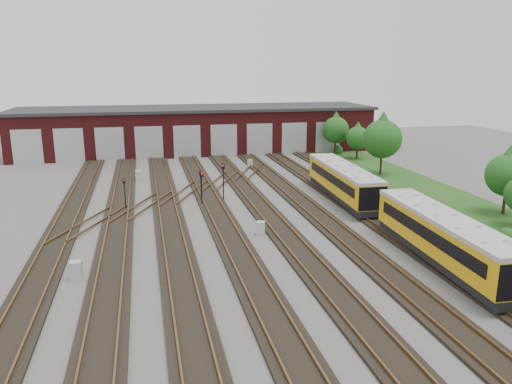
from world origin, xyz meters
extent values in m
plane|color=#4C4947|center=(0.00, 0.00, 0.00)|extent=(120.00, 120.00, 0.00)
cube|color=black|center=(-14.00, 0.00, 0.09)|extent=(2.40, 70.00, 0.18)
cube|color=brown|center=(-14.72, 0.00, 0.26)|extent=(0.10, 70.00, 0.15)
cube|color=brown|center=(-13.28, 0.00, 0.26)|extent=(0.10, 70.00, 0.15)
cube|color=black|center=(-10.00, 0.00, 0.09)|extent=(2.40, 70.00, 0.18)
cube|color=brown|center=(-10.72, 0.00, 0.26)|extent=(0.10, 70.00, 0.15)
cube|color=brown|center=(-9.28, 0.00, 0.26)|extent=(0.10, 70.00, 0.15)
cube|color=black|center=(-6.00, 0.00, 0.09)|extent=(2.40, 70.00, 0.18)
cube|color=brown|center=(-6.72, 0.00, 0.26)|extent=(0.10, 70.00, 0.15)
cube|color=brown|center=(-5.28, 0.00, 0.26)|extent=(0.10, 70.00, 0.15)
cube|color=black|center=(-2.00, 0.00, 0.09)|extent=(2.40, 70.00, 0.18)
cube|color=brown|center=(-2.72, 0.00, 0.26)|extent=(0.10, 70.00, 0.15)
cube|color=brown|center=(-1.28, 0.00, 0.26)|extent=(0.10, 70.00, 0.15)
cube|color=black|center=(2.00, 0.00, 0.09)|extent=(2.40, 70.00, 0.18)
cube|color=brown|center=(1.28, 0.00, 0.26)|extent=(0.10, 70.00, 0.15)
cube|color=brown|center=(2.72, 0.00, 0.26)|extent=(0.10, 70.00, 0.15)
cube|color=black|center=(6.00, 0.00, 0.09)|extent=(2.40, 70.00, 0.18)
cube|color=brown|center=(5.28, 0.00, 0.26)|extent=(0.10, 70.00, 0.15)
cube|color=brown|center=(6.72, 0.00, 0.26)|extent=(0.10, 70.00, 0.15)
cube|color=black|center=(10.00, 0.00, 0.09)|extent=(2.40, 70.00, 0.18)
cube|color=brown|center=(9.28, 0.00, 0.26)|extent=(0.10, 70.00, 0.15)
cube|color=brown|center=(10.72, 0.00, 0.26)|extent=(0.10, 70.00, 0.15)
cube|color=black|center=(14.00, 0.00, 0.09)|extent=(2.40, 70.00, 0.18)
cube|color=brown|center=(13.28, 0.00, 0.26)|extent=(0.10, 70.00, 0.15)
cube|color=brown|center=(14.72, 0.00, 0.26)|extent=(0.10, 70.00, 0.15)
cube|color=brown|center=(-8.00, 10.00, 0.26)|extent=(5.40, 9.62, 0.15)
cube|color=brown|center=(-4.00, 14.00, 0.26)|extent=(5.40, 9.62, 0.15)
cube|color=brown|center=(0.00, 18.00, 0.26)|extent=(5.40, 9.62, 0.15)
cube|color=brown|center=(-12.00, 6.00, 0.26)|extent=(5.40, 9.62, 0.15)
cube|color=brown|center=(4.00, 22.00, 0.26)|extent=(5.40, 9.62, 0.15)
cube|color=#571517|center=(0.00, 40.00, 3.00)|extent=(50.00, 12.00, 6.00)
cube|color=#2A292C|center=(0.00, 40.00, 6.15)|extent=(51.00, 12.50, 0.40)
cube|color=#A4A7AA|center=(-22.00, 33.98, 2.20)|extent=(3.60, 0.12, 4.40)
cube|color=#A4A7AA|center=(-17.00, 33.98, 2.20)|extent=(3.60, 0.12, 4.40)
cube|color=#A4A7AA|center=(-12.00, 33.98, 2.20)|extent=(3.60, 0.12, 4.40)
cube|color=#A4A7AA|center=(-7.00, 33.98, 2.20)|extent=(3.60, 0.12, 4.40)
cube|color=#A4A7AA|center=(-2.00, 33.98, 2.20)|extent=(3.60, 0.12, 4.40)
cube|color=#A4A7AA|center=(3.00, 33.98, 2.20)|extent=(3.60, 0.12, 4.40)
cube|color=#A4A7AA|center=(8.00, 33.98, 2.20)|extent=(3.60, 0.12, 4.40)
cube|color=#A4A7AA|center=(13.00, 33.98, 2.20)|extent=(3.60, 0.12, 4.40)
cube|color=#A4A7AA|center=(18.00, 33.98, 2.20)|extent=(3.60, 0.12, 4.40)
cube|color=#234818|center=(19.00, 10.00, 0.03)|extent=(8.00, 55.00, 0.05)
cube|color=black|center=(10.00, -7.15, 0.61)|extent=(2.81, 13.92, 0.55)
cube|color=#E2B00C|center=(10.00, -7.15, 1.90)|extent=(3.09, 13.93, 2.03)
cube|color=#B4B4AF|center=(10.00, -7.15, 3.05)|extent=(3.18, 13.94, 0.28)
cube|color=black|center=(8.78, -7.09, 2.13)|extent=(0.67, 12.16, 0.78)
cube|color=black|center=(11.22, -7.21, 2.13)|extent=(0.67, 12.16, 0.78)
cube|color=black|center=(10.00, 8.85, 0.61)|extent=(2.81, 13.92, 0.55)
cube|color=#E2B00C|center=(10.00, 8.85, 1.90)|extent=(3.09, 13.93, 2.03)
cube|color=#B4B4AF|center=(10.00, 8.85, 3.05)|extent=(3.18, 13.94, 0.28)
cube|color=black|center=(8.78, 8.91, 2.13)|extent=(0.67, 12.16, 0.78)
cube|color=black|center=(11.22, 8.79, 2.13)|extent=(0.67, 12.16, 0.78)
cylinder|color=black|center=(-2.90, 9.90, 1.27)|extent=(0.09, 0.09, 2.53)
cube|color=black|center=(-2.90, 9.90, 2.75)|extent=(0.25, 0.20, 0.44)
sphere|color=red|center=(-2.90, 9.81, 2.84)|extent=(0.10, 0.10, 0.10)
cylinder|color=black|center=(-9.49, 9.86, 1.17)|extent=(0.09, 0.09, 2.34)
cube|color=black|center=(-9.49, 9.86, 2.55)|extent=(0.23, 0.17, 0.43)
sphere|color=red|center=(-9.49, 9.77, 2.63)|extent=(0.10, 0.10, 0.10)
cylinder|color=black|center=(-2.81, 11.12, 1.19)|extent=(0.10, 0.10, 2.37)
cube|color=black|center=(-2.81, 11.12, 2.63)|extent=(0.28, 0.21, 0.50)
sphere|color=red|center=(-2.81, 11.02, 2.73)|extent=(0.12, 0.12, 0.12)
cylinder|color=black|center=(-0.78, 10.96, 1.47)|extent=(0.11, 0.11, 2.95)
cube|color=black|center=(-0.78, 10.96, 3.21)|extent=(0.29, 0.20, 0.53)
sphere|color=red|center=(-0.78, 10.86, 3.32)|extent=(0.13, 0.13, 0.13)
cube|color=#B0B3B5|center=(-11.89, -4.48, 0.55)|extent=(0.73, 0.63, 1.11)
cube|color=#B0B3B5|center=(-8.42, 21.29, 0.55)|extent=(0.72, 0.62, 1.11)
cube|color=#B0B3B5|center=(0.35, 0.89, 0.50)|extent=(0.71, 0.64, 1.01)
cube|color=#B0B3B5|center=(4.89, 25.82, 0.48)|extent=(0.62, 0.54, 0.96)
cube|color=#B0B3B5|center=(11.95, 12.97, 0.45)|extent=(0.67, 0.62, 0.90)
cylinder|color=black|center=(18.37, 31.98, 0.94)|extent=(0.25, 0.25, 1.89)
sphere|color=#1B4D16|center=(18.37, 31.98, 3.46)|extent=(3.67, 3.67, 3.67)
cone|color=#1B4D16|center=(18.37, 31.98, 4.78)|extent=(3.15, 3.15, 2.62)
cylinder|color=black|center=(19.96, 28.16, 0.78)|extent=(0.26, 0.26, 1.56)
sphere|color=#1B4D16|center=(19.96, 28.16, 2.86)|extent=(3.03, 3.03, 3.03)
cone|color=#1B4D16|center=(19.96, 28.16, 3.94)|extent=(2.60, 2.60, 2.17)
cylinder|color=black|center=(18.53, 18.36, 1.12)|extent=(0.24, 0.24, 2.24)
sphere|color=#1B4D16|center=(18.53, 18.36, 4.11)|extent=(4.35, 4.35, 4.35)
cone|color=#1B4D16|center=(18.53, 18.36, 5.66)|extent=(3.73, 3.73, 3.11)
cylinder|color=black|center=(21.35, 1.55, 0.91)|extent=(0.25, 0.25, 1.82)
sphere|color=#1B4D16|center=(21.35, 1.55, 3.34)|extent=(3.54, 3.54, 3.54)
cone|color=#1B4D16|center=(21.35, 1.55, 4.60)|extent=(3.03, 3.03, 2.53)
sphere|color=#1B4D16|center=(16.83, -4.45, 0.61)|extent=(1.22, 1.22, 1.22)
sphere|color=#1B4D16|center=(16.41, 26.30, 0.59)|extent=(1.17, 1.17, 1.17)
sphere|color=#1B4D16|center=(19.32, 33.14, 0.66)|extent=(1.33, 1.33, 1.33)
camera|label=1|loc=(-7.67, -32.92, 11.97)|focal=35.00mm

